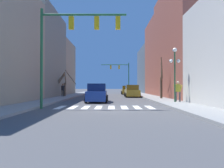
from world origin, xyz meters
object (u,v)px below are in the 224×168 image
object	(u,v)px
car_parked_left_near	(98,94)
car_parked_left_far	(133,91)
traffic_signal_far	(122,71)
car_driving_away_lane	(127,90)
pedestrian_waiting_at_curb	(64,89)
street_tree_left_near	(65,83)
street_lamp_right_corner	(176,64)
pedestrian_on_right_sidewalk	(179,89)
street_tree_right_near	(162,82)
traffic_signal_near	(73,35)

from	to	relation	value
car_parked_left_near	car_parked_left_far	xyz separation A→B (m)	(4.20, 10.04, -0.01)
traffic_signal_far	car_driving_away_lane	bearing A→B (deg)	-83.60
car_parked_left_far	pedestrian_waiting_at_curb	size ratio (longest dim) A/B	2.85
street_tree_left_near	car_parked_left_far	bearing A→B (deg)	3.09
traffic_signal_far	car_driving_away_lane	distance (m)	8.06
car_driving_away_lane	street_tree_left_near	bearing A→B (deg)	139.40
car_parked_left_far	pedestrian_waiting_at_curb	distance (m)	9.49
traffic_signal_far	street_lamp_right_corner	bearing A→B (deg)	-83.46
street_tree_left_near	car_parked_left_near	bearing A→B (deg)	-61.34
pedestrian_waiting_at_curb	street_tree_left_near	bearing A→B (deg)	129.59
car_driving_away_lane	car_parked_left_far	xyz separation A→B (m)	(0.02, -10.45, 0.03)
pedestrian_waiting_at_curb	car_driving_away_lane	bearing A→B (deg)	88.52
pedestrian_on_right_sidewalk	street_lamp_right_corner	bearing A→B (deg)	-113.41
pedestrian_waiting_at_curb	car_parked_left_near	bearing A→B (deg)	-22.36
car_driving_away_lane	car_parked_left_near	size ratio (longest dim) A/B	1.01
pedestrian_waiting_at_curb	street_tree_left_near	distance (m)	1.29
car_parked_left_near	street_tree_left_near	size ratio (longest dim) A/B	1.21
car_parked_left_far	car_parked_left_near	bearing A→B (deg)	157.32
car_driving_away_lane	pedestrian_waiting_at_curb	xyz separation A→B (m)	(-9.33, -12.02, 0.40)
pedestrian_on_right_sidewalk	street_tree_right_near	xyz separation A→B (m)	(-0.19, 5.53, 0.73)
car_driving_away_lane	car_parked_left_near	distance (m)	20.91
pedestrian_on_right_sidewalk	street_tree_left_near	world-z (taller)	street_tree_left_near
car_parked_left_far	pedestrian_on_right_sidewalk	xyz separation A→B (m)	(2.95, -11.61, 0.42)
street_lamp_right_corner	pedestrian_waiting_at_curb	world-z (taller)	street_lamp_right_corner
car_parked_left_near	street_tree_right_near	size ratio (longest dim) A/B	0.96
traffic_signal_near	street_tree_right_near	bearing A→B (deg)	50.99
traffic_signal_near	street_tree_left_near	bearing A→B (deg)	104.21
traffic_signal_far	pedestrian_waiting_at_curb	size ratio (longest dim) A/B	3.89
traffic_signal_near	traffic_signal_far	world-z (taller)	traffic_signal_far
street_tree_right_near	traffic_signal_far	bearing A→B (deg)	98.62
traffic_signal_near	car_parked_left_far	bearing A→B (deg)	71.45
street_lamp_right_corner	street_tree_right_near	size ratio (longest dim) A/B	1.00
traffic_signal_far	street_lamp_right_corner	world-z (taller)	traffic_signal_far
car_parked_left_near	pedestrian_waiting_at_curb	xyz separation A→B (m)	(-5.15, 8.47, 0.36)
street_lamp_right_corner	street_tree_right_near	world-z (taller)	street_lamp_right_corner
pedestrian_on_right_sidewalk	street_tree_right_near	bearing A→B (deg)	112.71
traffic_signal_far	pedestrian_waiting_at_curb	distance (m)	21.11
traffic_signal_near	pedestrian_waiting_at_curb	distance (m)	15.59
street_lamp_right_corner	car_parked_left_far	world-z (taller)	street_lamp_right_corner
car_driving_away_lane	pedestrian_on_right_sidewalk	distance (m)	22.26
traffic_signal_far	car_parked_left_far	bearing A→B (deg)	-87.38
street_lamp_right_corner	car_parked_left_near	size ratio (longest dim) A/B	1.04
car_parked_left_far	traffic_signal_near	bearing A→B (deg)	161.45
street_lamp_right_corner	pedestrian_on_right_sidewalk	bearing A→B (deg)	45.84
pedestrian_waiting_at_curb	street_tree_right_near	bearing A→B (deg)	15.93
traffic_signal_near	street_tree_right_near	distance (m)	13.35
pedestrian_on_right_sidewalk	street_tree_left_near	bearing A→B (deg)	158.83
car_driving_away_lane	pedestrian_waiting_at_curb	bearing A→B (deg)	142.18
traffic_signal_near	car_parked_left_far	world-z (taller)	traffic_signal_near
traffic_signal_far	car_parked_left_near	bearing A→B (deg)	-97.07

